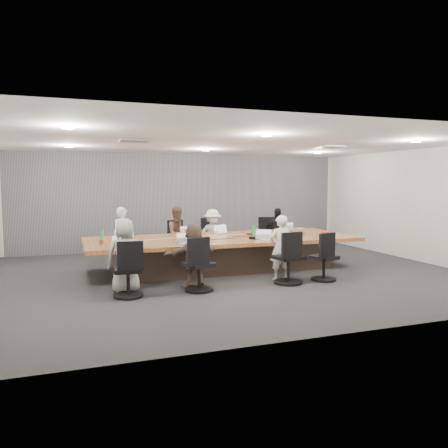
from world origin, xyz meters
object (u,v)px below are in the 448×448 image
object	(u,v)px
conference_table	(223,252)
person_0	(123,236)
laptop_2	(219,233)
stapler	(252,238)
canvas_bag	(299,231)
chair_2	(209,241)
laptop_0	(126,236)
bottle_green_right	(254,231)
chair_4	(128,274)
person_5	(194,255)
person_2	(213,235)
bottle_clear	(183,235)
person_4	(125,256)
chair_3	(271,239)
chair_1	(175,244)
chair_5	(199,269)
chair_7	(324,261)
chair_0	(122,247)
laptop_3	(286,230)
chair_6	(288,262)
person_6	(280,248)
laptop_1	(184,234)
bottle_green_left	(102,236)
snack_packet	(325,232)
laptop_5	(186,244)
laptop_6	(269,240)
person_3	(277,232)
mug_brown	(101,242)
person_1	(179,234)

from	to	relation	value
conference_table	person_0	size ratio (longest dim) A/B	4.33
laptop_2	stapler	xyz separation A→B (m)	(0.30, -1.34, 0.02)
stapler	conference_table	bearing A→B (deg)	147.89
conference_table	canvas_bag	xyz separation A→B (m)	(1.88, -0.11, 0.41)
person_0	chair_2	bearing A→B (deg)	-3.42
laptop_0	bottle_green_right	size ratio (longest dim) A/B	1.25
chair_4	person_5	distance (m)	1.33
bottle_green_right	canvas_bag	bearing A→B (deg)	2.75
person_2	bottle_clear	xyz separation A→B (m)	(-1.15, -1.47, 0.21)
person_2	person_4	xyz separation A→B (m)	(-2.51, -2.70, 0.02)
chair_3	bottle_green_right	size ratio (longest dim) A/B	2.94
chair_1	chair_5	size ratio (longest dim) A/B	0.97
chair_2	chair_7	world-z (taller)	chair_2
conference_table	chair_0	world-z (taller)	chair_0
laptop_3	bottle_green_right	xyz separation A→B (m)	(-1.33, -0.97, 0.13)
chair_6	person_4	world-z (taller)	person_4
person_6	chair_1	bearing A→B (deg)	-64.82
bottle_green_right	stapler	world-z (taller)	bottle_green_right
bottle_green_right	conference_table	bearing A→B (deg)	166.26
conference_table	laptop_0	world-z (taller)	laptop_0
conference_table	person_0	world-z (taller)	person_0
laptop_1	person_6	size ratio (longest dim) A/B	0.22
chair_5	bottle_green_left	xyz separation A→B (m)	(-1.56, 1.91, 0.45)
snack_packet	bottle_green_left	bearing A→B (deg)	177.48
laptop_5	canvas_bag	world-z (taller)	canvas_bag
chair_6	canvas_bag	distance (m)	1.98
person_6	laptop_6	distance (m)	0.56
chair_5	person_2	size ratio (longest dim) A/B	0.64
person_3	chair_6	bearing A→B (deg)	-98.27
chair_4	laptop_3	world-z (taller)	chair_4
conference_table	person_2	world-z (taller)	person_2
person_5	laptop_5	distance (m)	0.57
person_4	laptop_6	bearing A→B (deg)	-162.93
chair_5	person_3	distance (m)	4.33
conference_table	chair_7	xyz separation A→B (m)	(1.57, -1.70, -0.01)
chair_2	stapler	bearing A→B (deg)	79.77
chair_3	laptop_0	size ratio (longest dim) A/B	2.35
chair_5	mug_brown	size ratio (longest dim) A/B	8.30
chair_3	stapler	xyz separation A→B (m)	(-1.52, -2.24, 0.36)
chair_1	person_6	world-z (taller)	person_6
chair_2	laptop_3	world-z (taller)	chair_2
laptop_2	chair_4	bearing A→B (deg)	31.96
person_3	chair_1	bearing A→B (deg)	-173.30
chair_5	laptop_5	size ratio (longest dim) A/B	2.58
person_1	snack_packet	bearing A→B (deg)	-32.28
laptop_2	person_5	xyz separation A→B (m)	(-1.24, -2.15, -0.14)
person_4	stapler	distance (m)	2.93
laptop_3	stapler	bearing A→B (deg)	31.47
mug_brown	chair_3	bearing A→B (deg)	22.69
laptop_1	person_3	distance (m)	2.77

